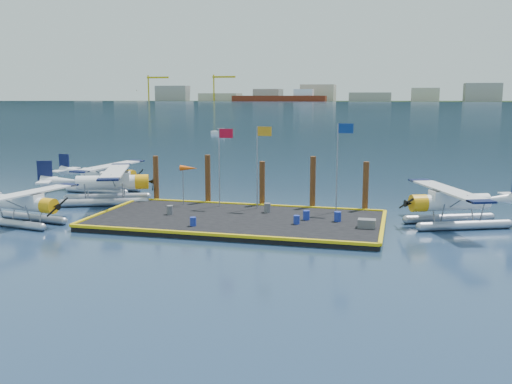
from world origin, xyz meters
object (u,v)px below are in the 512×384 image
drum_4 (338,217)px  flagpole_red (222,155)px  windsock (188,169)px  drum_1 (297,220)px  seaplane_a (25,206)px  crate (367,223)px  piling_4 (366,188)px  flagpole_blue (340,154)px  flagpole_yellow (260,154)px  piling_1 (208,181)px  drum_2 (306,215)px  seaplane_d (452,205)px  seaplane_c (107,177)px  piling_2 (262,185)px  seaplane_b (110,185)px  piling_0 (156,180)px  piling_3 (313,184)px  drum_3 (193,222)px  drum_5 (267,208)px  drum_0 (170,210)px

drum_4 → flagpole_red: (-9.25, 3.18, 3.66)m
windsock → drum_1: bearing=-26.3°
seaplane_a → drum_1: seaplane_a is taller
crate → piling_4: size_ratio=0.28×
flagpole_red → flagpole_blue: bearing=-0.0°
flagpole_yellow → piling_1: size_ratio=1.48×
drum_2 → drum_4: drum_4 is taller
seaplane_d → crate: seaplane_d is taller
seaplane_a → seaplane_c: 13.66m
drum_1 → piling_1: piling_1 is taller
drum_1 → flagpole_yellow: (-3.69, 4.66, 3.82)m
drum_2 → piling_2: bearing=131.9°
drum_2 → seaplane_c: bearing=155.8°
seaplane_b → windsock: seaplane_b is taller
piling_0 → seaplane_d: bearing=-6.4°
drum_1 → piling_3: size_ratio=0.14×
piling_0 → piling_2: piling_0 is taller
drum_2 → piling_4: size_ratio=0.16×
drum_3 → flagpole_blue: 11.88m
drum_1 → piling_2: size_ratio=0.15×
seaplane_c → piling_4: size_ratio=2.40×
flagpole_yellow → drum_1: bearing=-51.7°
seaplane_d → piling_1: 18.70m
piling_0 → piling_1: piling_1 is taller
crate → flagpole_yellow: 10.24m
drum_2 → drum_3: drum_2 is taller
flagpole_blue → drum_5: bearing=-164.6°
drum_1 → piling_4: bearing=56.7°
seaplane_a → flagpole_red: 14.51m
flagpole_yellow → flagpole_blue: size_ratio=0.95×
crate → piling_3: piling_3 is taller
flagpole_blue → seaplane_d: bearing=-7.1°
seaplane_a → piling_2: 17.40m
piling_1 → crate: bearing=-25.6°
drum_1 → piling_1: 10.56m
seaplane_b → drum_5: 14.12m
seaplane_a → drum_2: 19.52m
drum_3 → drum_5: bearing=55.8°
seaplane_b → drum_0: (7.24, -4.70, -0.87)m
piling_0 → piling_1: 4.50m
windsock → piling_1: size_ratio=0.74×
drum_1 → piling_1: bearing=143.3°
drum_4 → piling_1: size_ratio=0.16×
flagpole_yellow → seaplane_c: bearing=160.0°
windsock → piling_0: size_ratio=0.78×
seaplane_c → drum_3: size_ratio=16.37×
piling_2 → piling_3: (4.00, 0.00, 0.25)m
seaplane_a → piling_2: bearing=132.4°
flagpole_red → windsock: (-2.73, 0.00, -1.17)m
seaplane_a → flagpole_blue: 22.51m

